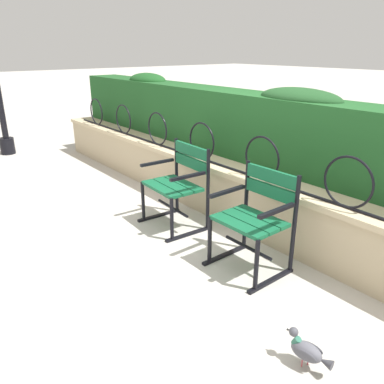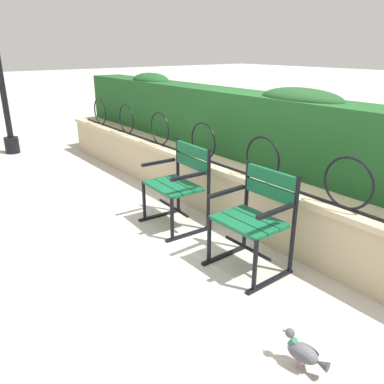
# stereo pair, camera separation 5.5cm
# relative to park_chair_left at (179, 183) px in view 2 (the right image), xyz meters

# --- Properties ---
(ground_plane) EXTENTS (60.00, 60.00, 0.00)m
(ground_plane) POSITION_rel_park_chair_left_xyz_m (0.49, -0.32, -0.46)
(ground_plane) COLOR #BCB7AD
(stone_wall) EXTENTS (8.20, 0.41, 0.58)m
(stone_wall) POSITION_rel_park_chair_left_xyz_m (0.49, 0.54, -0.17)
(stone_wall) COLOR tan
(stone_wall) RESTS_ON ground
(iron_arch_fence) EXTENTS (7.64, 0.02, 0.42)m
(iron_arch_fence) POSITION_rel_park_chair_left_xyz_m (0.28, 0.46, 0.30)
(iron_arch_fence) COLOR black
(iron_arch_fence) RESTS_ON stone_wall
(hedge_row) EXTENTS (8.03, 0.49, 0.82)m
(hedge_row) POSITION_rel_park_chair_left_xyz_m (0.48, 0.96, 0.50)
(hedge_row) COLOR #1E5123
(hedge_row) RESTS_ON stone_wall
(park_chair_left) EXTENTS (0.63, 0.55, 0.85)m
(park_chair_left) POSITION_rel_park_chair_left_xyz_m (0.00, 0.00, 0.00)
(park_chair_left) COLOR #145B38
(park_chair_left) RESTS_ON ground
(park_chair_right) EXTENTS (0.58, 0.53, 0.85)m
(park_chair_right) POSITION_rel_park_chair_left_xyz_m (1.07, -0.00, -0.00)
(park_chair_right) COLOR #145B38
(park_chair_right) RESTS_ON ground
(pigeon_near_chairs) EXTENTS (0.29, 0.13, 0.22)m
(pigeon_near_chairs) POSITION_rel_park_chair_left_xyz_m (2.04, -0.59, -0.35)
(pigeon_near_chairs) COLOR #5B5B66
(pigeon_near_chairs) RESTS_ON ground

